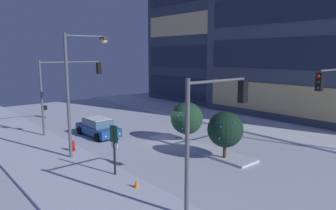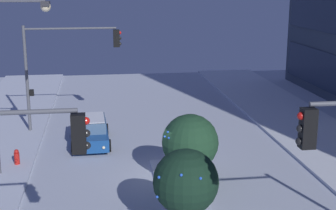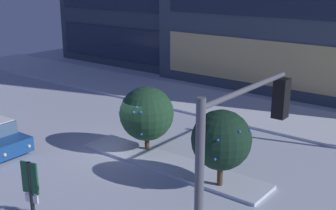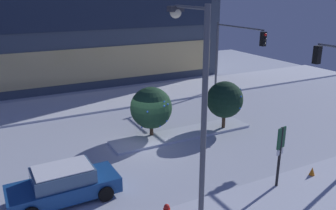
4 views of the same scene
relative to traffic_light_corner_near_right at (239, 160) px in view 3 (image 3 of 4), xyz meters
name	(u,v)px [view 3 (image 3 of 4)]	position (x,y,z in m)	size (l,w,h in m)	color
ground	(127,152)	(-8.92, 5.72, -4.04)	(52.00, 52.00, 0.00)	silver
curb_strip_far	(228,106)	(-8.92, 14.78, -3.97)	(52.00, 5.20, 0.14)	silver
median_strip	(170,164)	(-6.43, 5.78, -3.97)	(9.00, 1.80, 0.14)	silver
traffic_light_corner_near_right	(239,160)	(0.00, 0.00, 0.00)	(0.32, 3.91, 5.81)	#565960
parking_info_sign	(32,196)	(-5.78, -1.48, -2.17)	(0.55, 0.19, 2.91)	black
decorated_tree_median	(147,114)	(-8.24, 6.38, -2.19)	(2.48, 2.48, 3.10)	#473323
decorated_tree_left_of_median	(221,140)	(-3.67, 5.36, -2.05)	(2.29, 2.29, 3.14)	#473323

